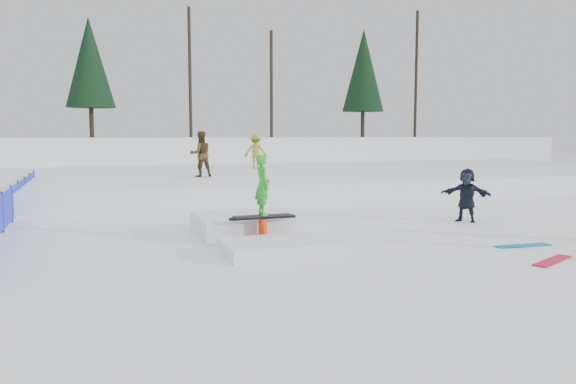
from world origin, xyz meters
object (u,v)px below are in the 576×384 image
object	(u,v)px
safety_fence	(11,204)
jib_rail_feature	(256,228)
walker_ygreen	(256,151)
walker_olive	(201,154)
spectator_dark	(466,195)

from	to	relation	value
safety_fence	jib_rail_feature	distance (m)	7.86
walker_ygreen	jib_rail_feature	size ratio (longest dim) A/B	0.41
walker_olive	jib_rail_feature	world-z (taller)	walker_olive
walker_olive	walker_ygreen	xyz separation A→B (m)	(3.84, 4.82, -0.06)
safety_fence	jib_rail_feature	size ratio (longest dim) A/B	3.64
spectator_dark	jib_rail_feature	world-z (taller)	jib_rail_feature
walker_ygreen	walker_olive	bearing A→B (deg)	69.82
walker_ygreen	jib_rail_feature	distance (m)	16.07
spectator_dark	jib_rail_feature	size ratio (longest dim) A/B	0.36
jib_rail_feature	safety_fence	bearing A→B (deg)	139.61
safety_fence	walker_ygreen	bearing A→B (deg)	44.31
safety_fence	walker_ygreen	xyz separation A→B (m)	(10.51, 10.26, 1.16)
safety_fence	jib_rail_feature	world-z (taller)	jib_rail_feature
safety_fence	walker_olive	world-z (taller)	walker_olive
walker_olive	walker_ygreen	distance (m)	6.17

